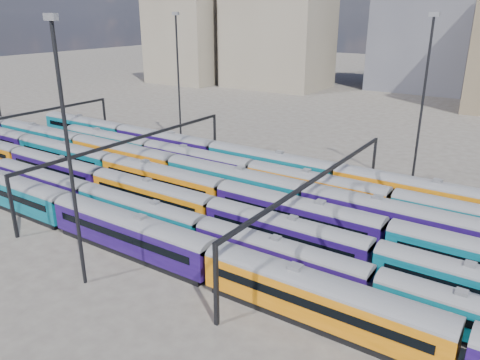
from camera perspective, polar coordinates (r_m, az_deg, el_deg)
The scene contains 14 objects.
ground at distance 61.87m, azimuth 0.75°, elevation -4.68°, with size 500.00×500.00×0.00m, color #433D39.
rake_0 at distance 41.65m, azimuth 9.69°, elevation -13.62°, with size 159.31×3.33×5.62m.
rake_1 at distance 48.26m, azimuth 4.72°, elevation -8.91°, with size 98.44×2.89×4.85m.
rake_2 at distance 71.54m, azimuth -16.67°, elevation 0.20°, with size 122.33×2.98×5.02m.
rake_3 at distance 57.41m, azimuth 6.86°, elevation -3.74°, with size 154.63×3.23×5.45m.
rake_4 at distance 67.43m, azimuth -0.81°, elevation 0.14°, with size 158.66×3.31×5.59m.
rake_5 at distance 66.70m, azimuth 9.17°, elevation -0.51°, with size 106.47×3.12×5.26m.
rake_6 at distance 75.37m, azimuth 3.60°, elevation 2.25°, with size 112.43×3.29×5.56m.
gantry_0 at distance 95.33m, azimuth -25.47°, elevation 6.52°, with size 0.35×40.35×8.03m.
gantry_1 at distance 71.76m, azimuth -12.76°, elevation 4.10°, with size 0.35×40.35×8.03m.
gantry_2 at distance 54.88m, azimuth 9.56°, elevation -0.59°, with size 0.35×40.35×8.03m.
mast_1 at distance 92.74m, azimuth -7.54°, elevation 12.46°, with size 1.40×0.50×25.60m.
mast_2 at distance 45.20m, azimuth -20.23°, elevation 3.55°, with size 1.40×0.50×25.60m.
mast_3 at distance 73.82m, azimuth 21.44°, elevation 9.38°, with size 1.40×0.50×25.60m.
Camera 1 is at (30.64, -47.17, 25.78)m, focal length 35.00 mm.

